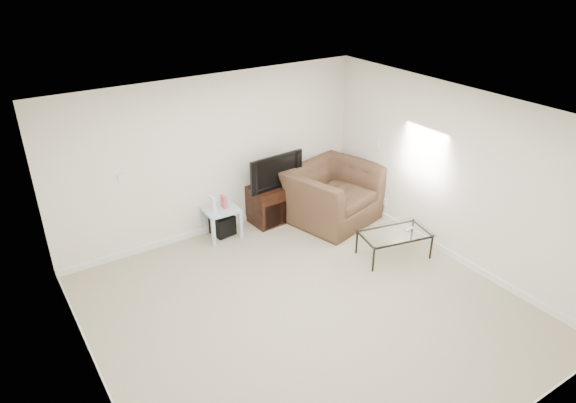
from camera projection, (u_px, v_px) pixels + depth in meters
floor at (307, 310)px, 6.47m from camera, size 5.00×5.00×0.00m
ceiling at (311, 119)px, 5.35m from camera, size 5.00×5.00×0.00m
wall_back at (214, 157)px, 7.78m from camera, size 5.00×0.02×2.50m
wall_left at (86, 297)px, 4.68m from camera, size 0.02×5.00×2.50m
wall_right at (455, 176)px, 7.13m from camera, size 0.02×5.00×2.50m
plate_back at (122, 178)px, 7.08m from camera, size 0.12×0.02×0.12m
plate_right_switch at (377, 143)px, 8.33m from camera, size 0.02×0.09×0.13m
plate_right_outlet at (385, 202)px, 8.53m from camera, size 0.02×0.08×0.12m
tv_stand at (272, 203)px, 8.47m from camera, size 0.79×0.57×0.63m
dvd_player at (274, 192)px, 8.35m from camera, size 0.41×0.30×0.05m
television at (273, 170)px, 8.18m from camera, size 0.92×0.24×0.56m
side_table at (221, 222)px, 8.04m from camera, size 0.53×0.53×0.49m
subwoofer at (222, 225)px, 8.10m from camera, size 0.35×0.35×0.31m
game_console at (213, 204)px, 7.80m from camera, size 0.07×0.17×0.23m
game_case at (224, 202)px, 7.90m from camera, size 0.05×0.14×0.19m
recliner at (333, 186)px, 8.37m from camera, size 1.58×1.22×1.22m
coffee_table at (394, 244)px, 7.52m from camera, size 1.13×0.79×0.40m
remote at (409, 229)px, 7.50m from camera, size 0.17×0.07×0.02m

